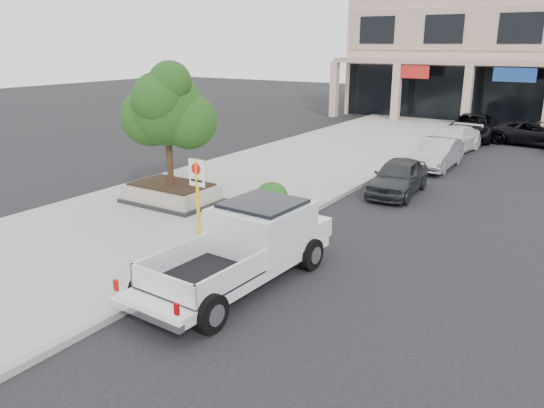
{
  "coord_description": "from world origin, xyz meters",
  "views": [
    {
      "loc": [
        6.62,
        -10.72,
        5.55
      ],
      "look_at": [
        -1.26,
        1.5,
        1.12
      ],
      "focal_mm": 35.0,
      "sensor_mm": 36.0,
      "label": 1
    }
  ],
  "objects_px": {
    "curb_car_d": "(472,127)",
    "curb_car_a": "(398,177)",
    "curb_car_b": "(437,154)",
    "no_parking_sign": "(197,187)",
    "curb_car_c": "(453,140)",
    "lot_car_d": "(537,134)",
    "planter_tree": "(173,109)",
    "pickup_truck": "(236,249)",
    "planter": "(172,193)"
  },
  "relations": [
    {
      "from": "curb_car_b",
      "to": "planter_tree",
      "type": "bearing_deg",
      "value": -119.46
    },
    {
      "from": "planter_tree",
      "to": "lot_car_d",
      "type": "height_order",
      "value": "planter_tree"
    },
    {
      "from": "curb_car_b",
      "to": "curb_car_a",
      "type": "bearing_deg",
      "value": -90.43
    },
    {
      "from": "planter_tree",
      "to": "curb_car_d",
      "type": "xyz_separation_m",
      "value": [
        5.51,
        19.69,
        -2.66
      ]
    },
    {
      "from": "curb_car_a",
      "to": "lot_car_d",
      "type": "relative_size",
      "value": 0.81
    },
    {
      "from": "curb_car_a",
      "to": "curb_car_d",
      "type": "bearing_deg",
      "value": 88.33
    },
    {
      "from": "pickup_truck",
      "to": "curb_car_b",
      "type": "distance_m",
      "value": 14.95
    },
    {
      "from": "planter_tree",
      "to": "curb_car_a",
      "type": "bearing_deg",
      "value": 43.54
    },
    {
      "from": "no_parking_sign",
      "to": "curb_car_c",
      "type": "height_order",
      "value": "no_parking_sign"
    },
    {
      "from": "curb_car_b",
      "to": "lot_car_d",
      "type": "bearing_deg",
      "value": 70.18
    },
    {
      "from": "no_parking_sign",
      "to": "curb_car_d",
      "type": "distance_m",
      "value": 22.17
    },
    {
      "from": "planter",
      "to": "curb_car_a",
      "type": "relative_size",
      "value": 0.81
    },
    {
      "from": "curb_car_c",
      "to": "pickup_truck",
      "type": "bearing_deg",
      "value": -83.23
    },
    {
      "from": "planter_tree",
      "to": "pickup_truck",
      "type": "distance_m",
      "value": 7.38
    },
    {
      "from": "curb_car_d",
      "to": "planter",
      "type": "bearing_deg",
      "value": -111.45
    },
    {
      "from": "lot_car_d",
      "to": "no_parking_sign",
      "type": "bearing_deg",
      "value": 171.18
    },
    {
      "from": "planter",
      "to": "curb_car_a",
      "type": "bearing_deg",
      "value": 43.67
    },
    {
      "from": "curb_car_d",
      "to": "planter_tree",
      "type": "bearing_deg",
      "value": -111.21
    },
    {
      "from": "planter_tree",
      "to": "curb_car_a",
      "type": "xyz_separation_m",
      "value": [
        6.01,
        5.71,
        -2.74
      ]
    },
    {
      "from": "no_parking_sign",
      "to": "pickup_truck",
      "type": "height_order",
      "value": "no_parking_sign"
    },
    {
      "from": "curb_car_c",
      "to": "curb_car_d",
      "type": "distance_m",
      "value": 4.65
    },
    {
      "from": "pickup_truck",
      "to": "curb_car_c",
      "type": "xyz_separation_m",
      "value": [
        -0.02,
        19.14,
        -0.25
      ]
    },
    {
      "from": "curb_car_c",
      "to": "lot_car_d",
      "type": "xyz_separation_m",
      "value": [
        3.46,
        4.49,
        0.01
      ]
    },
    {
      "from": "no_parking_sign",
      "to": "curb_car_c",
      "type": "bearing_deg",
      "value": 81.33
    },
    {
      "from": "curb_car_a",
      "to": "lot_car_d",
      "type": "bearing_deg",
      "value": 73.85
    },
    {
      "from": "planter",
      "to": "curb_car_b",
      "type": "height_order",
      "value": "curb_car_b"
    },
    {
      "from": "planter_tree",
      "to": "curb_car_c",
      "type": "xyz_separation_m",
      "value": [
        5.6,
        15.04,
        -2.75
      ]
    },
    {
      "from": "pickup_truck",
      "to": "curb_car_a",
      "type": "bearing_deg",
      "value": 90.4
    },
    {
      "from": "pickup_truck",
      "to": "curb_car_c",
      "type": "height_order",
      "value": "pickup_truck"
    },
    {
      "from": "planter_tree",
      "to": "curb_car_b",
      "type": "bearing_deg",
      "value": 61.01
    },
    {
      "from": "planter_tree",
      "to": "pickup_truck",
      "type": "bearing_deg",
      "value": -36.09
    },
    {
      "from": "curb_car_a",
      "to": "curb_car_b",
      "type": "height_order",
      "value": "curb_car_b"
    },
    {
      "from": "curb_car_a",
      "to": "lot_car_d",
      "type": "distance_m",
      "value": 14.15
    },
    {
      "from": "curb_car_a",
      "to": "planter_tree",
      "type": "bearing_deg",
      "value": -140.19
    },
    {
      "from": "planter_tree",
      "to": "lot_car_d",
      "type": "relative_size",
      "value": 0.82
    },
    {
      "from": "planter_tree",
      "to": "curb_car_a",
      "type": "height_order",
      "value": "planter_tree"
    },
    {
      "from": "no_parking_sign",
      "to": "lot_car_d",
      "type": "xyz_separation_m",
      "value": [
        6.11,
        21.84,
        -0.95
      ]
    },
    {
      "from": "no_parking_sign",
      "to": "curb_car_c",
      "type": "xyz_separation_m",
      "value": [
        2.65,
        17.35,
        -0.97
      ]
    },
    {
      "from": "planter_tree",
      "to": "curb_car_b",
      "type": "xyz_separation_m",
      "value": [
        6.01,
        10.85,
        -2.73
      ]
    },
    {
      "from": "planter",
      "to": "curb_car_c",
      "type": "relative_size",
      "value": 0.7
    },
    {
      "from": "planter_tree",
      "to": "pickup_truck",
      "type": "height_order",
      "value": "planter_tree"
    },
    {
      "from": "planter_tree",
      "to": "curb_car_d",
      "type": "distance_m",
      "value": 20.62
    },
    {
      "from": "curb_car_d",
      "to": "curb_car_a",
      "type": "bearing_deg",
      "value": -93.52
    },
    {
      "from": "curb_car_a",
      "to": "lot_car_d",
      "type": "xyz_separation_m",
      "value": [
        3.05,
        13.82,
        0.01
      ]
    },
    {
      "from": "lot_car_d",
      "to": "planter",
      "type": "bearing_deg",
      "value": 161.77
    },
    {
      "from": "curb_car_a",
      "to": "curb_car_c",
      "type": "height_order",
      "value": "curb_car_a"
    },
    {
      "from": "curb_car_a",
      "to": "curb_car_c",
      "type": "bearing_deg",
      "value": 88.83
    },
    {
      "from": "curb_car_a",
      "to": "curb_car_d",
      "type": "xyz_separation_m",
      "value": [
        -0.5,
        13.98,
        0.08
      ]
    },
    {
      "from": "lot_car_d",
      "to": "curb_car_d",
      "type": "bearing_deg",
      "value": 94.23
    },
    {
      "from": "planter",
      "to": "planter_tree",
      "type": "height_order",
      "value": "planter_tree"
    }
  ]
}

